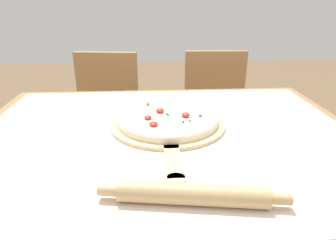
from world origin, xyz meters
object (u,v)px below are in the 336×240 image
(pizza, at_px, (167,118))
(rolling_pin, at_px, (193,194))
(chair_right, at_px, (215,114))
(chair_left, at_px, (106,116))
(pizza_peel, at_px, (168,125))

(pizza, bearing_deg, rolling_pin, -86.28)
(pizza, bearing_deg, chair_right, 65.64)
(chair_left, bearing_deg, pizza_peel, -60.28)
(pizza, xyz_separation_m, chair_left, (-0.33, 0.77, -0.29))
(rolling_pin, bearing_deg, chair_right, 75.12)
(chair_right, bearing_deg, pizza, -111.74)
(pizza_peel, height_order, pizza, pizza)
(rolling_pin, xyz_separation_m, chair_right, (0.32, 1.20, -0.29))
(pizza, bearing_deg, chair_left, 113.51)
(pizza_peel, relative_size, chair_left, 0.65)
(chair_left, xyz_separation_m, chair_right, (0.68, 0.00, 0.00))
(pizza, relative_size, rolling_pin, 0.85)
(pizza_peel, bearing_deg, chair_left, 113.05)
(pizza_peel, bearing_deg, chair_right, 66.12)
(chair_left, height_order, chair_right, same)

